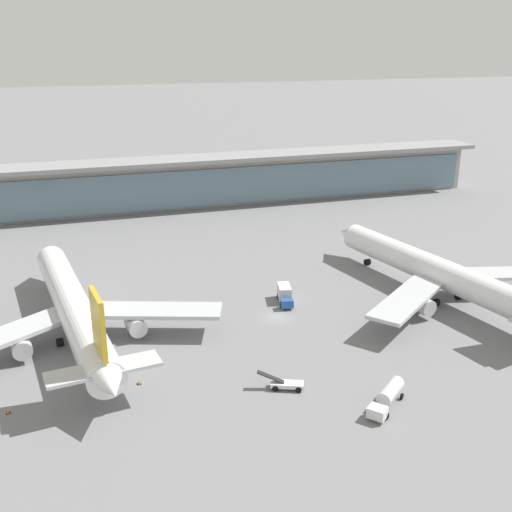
{
  "coord_description": "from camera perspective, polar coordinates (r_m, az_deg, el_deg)",
  "views": [
    {
      "loc": [
        -35.01,
        -97.3,
        48.55
      ],
      "look_at": [
        0.0,
        12.5,
        7.72
      ],
      "focal_mm": 43.48,
      "sensor_mm": 36.0,
      "label": 1
    }
  ],
  "objects": [
    {
      "name": "service_truck_mid_apron_white",
      "position": [
        92.28,
        2.75,
        -11.67
      ],
      "size": [
        6.78,
        3.92,
        2.7
      ],
      "color": "silver",
      "rests_on": "ground"
    },
    {
      "name": "safety_cone_delta",
      "position": [
        93.51,
        -21.85,
        -13.12
      ],
      "size": [
        0.62,
        0.62,
        0.7
      ],
      "color": "orange",
      "rests_on": "ground"
    },
    {
      "name": "airliner_left_stand",
      "position": [
        108.74,
        -16.35,
        -4.78
      ],
      "size": [
        48.14,
        63.05,
        16.8
      ],
      "color": "white",
      "rests_on": "ground"
    },
    {
      "name": "safety_cone_echo",
      "position": [
        95.12,
        -10.72,
        -11.34
      ],
      "size": [
        0.62,
        0.62,
        0.7
      ],
      "color": "orange",
      "rests_on": "ground"
    },
    {
      "name": "service_truck_under_wing_blue",
      "position": [
        119.96,
        2.66,
        -3.51
      ],
      "size": [
        3.82,
        7.62,
        3.1
      ],
      "color": "#234C9E",
      "rests_on": "ground"
    },
    {
      "name": "airliner_centre_stand",
      "position": [
        125.01,
        16.88,
        -1.62
      ],
      "size": [
        47.48,
        62.62,
        16.8
      ],
      "color": "white",
      "rests_on": "ground"
    },
    {
      "name": "ground_plane",
      "position": [
        114.24,
        1.91,
        -5.65
      ],
      "size": [
        1200.0,
        1200.0,
        0.0
      ],
      "primitive_type": "plane",
      "color": "slate"
    },
    {
      "name": "service_truck_near_nose_white",
      "position": [
        89.61,
        12.01,
        -12.49
      ],
      "size": [
        8.02,
        7.27,
        2.95
      ],
      "color": "silver",
      "rests_on": "ground"
    },
    {
      "name": "terminal_building",
      "position": [
        187.24,
        -6.53,
        6.83
      ],
      "size": [
        189.7,
        12.8,
        15.2
      ],
      "color": "#9E998E",
      "rests_on": "ground"
    }
  ]
}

